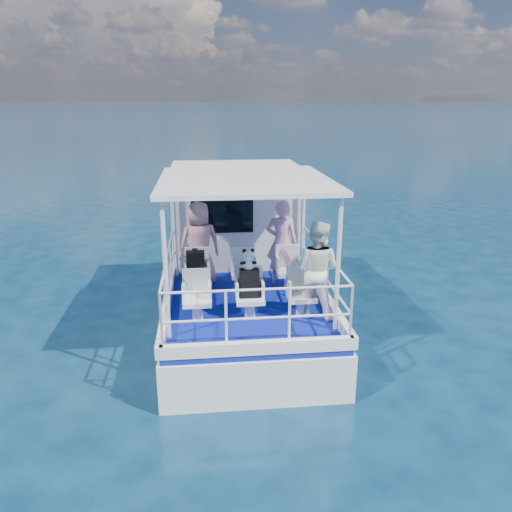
{
  "coord_description": "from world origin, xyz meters",
  "views": [
    {
      "loc": [
        -0.75,
        -8.99,
        4.51
      ],
      "look_at": [
        0.18,
        -0.4,
        1.79
      ],
      "focal_mm": 35.0,
      "sensor_mm": 36.0,
      "label": 1
    }
  ],
  "objects_px": {
    "panda": "(248,259)",
    "passenger_stbd_aft": "(316,269)",
    "passenger_port_fwd": "(200,244)",
    "backpack_center": "(249,283)"
  },
  "relations": [
    {
      "from": "passenger_stbd_aft",
      "to": "panda",
      "type": "bearing_deg",
      "value": 28.66
    },
    {
      "from": "passenger_port_fwd",
      "to": "passenger_stbd_aft",
      "type": "distance_m",
      "value": 2.64
    },
    {
      "from": "passenger_stbd_aft",
      "to": "panda",
      "type": "height_order",
      "value": "passenger_stbd_aft"
    },
    {
      "from": "passenger_stbd_aft",
      "to": "backpack_center",
      "type": "relative_size",
      "value": 3.45
    },
    {
      "from": "panda",
      "to": "passenger_port_fwd",
      "type": "bearing_deg",
      "value": 115.77
    },
    {
      "from": "backpack_center",
      "to": "panda",
      "type": "distance_m",
      "value": 0.43
    },
    {
      "from": "passenger_stbd_aft",
      "to": "backpack_center",
      "type": "distance_m",
      "value": 1.16
    },
    {
      "from": "panda",
      "to": "passenger_stbd_aft",
      "type": "bearing_deg",
      "value": -2.42
    },
    {
      "from": "backpack_center",
      "to": "panda",
      "type": "height_order",
      "value": "panda"
    },
    {
      "from": "passenger_port_fwd",
      "to": "passenger_stbd_aft",
      "type": "height_order",
      "value": "passenger_port_fwd"
    }
  ]
}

